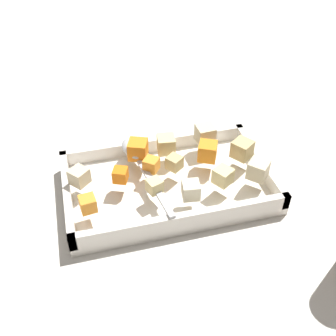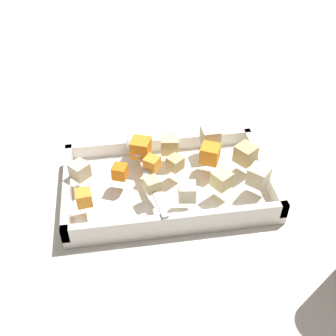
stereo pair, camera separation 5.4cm
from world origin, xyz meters
name	(u,v)px [view 1 (the left image)]	position (x,y,z in m)	size (l,w,h in m)	color
ground_plane	(165,194)	(0.00, 0.00, 0.00)	(4.00, 4.00, 0.00)	beige
baking_dish	(168,185)	(0.01, 0.01, 0.01)	(0.35, 0.21, 0.04)	white
carrot_chunk_corner_nw	(151,165)	(-0.02, 0.02, 0.05)	(0.02, 0.02, 0.02)	orange
carrot_chunk_far_right	(138,149)	(-0.03, 0.06, 0.06)	(0.03, 0.03, 0.03)	orange
carrot_chunk_mid_left	(208,151)	(0.08, 0.03, 0.06)	(0.03, 0.03, 0.03)	orange
carrot_chunk_corner_sw	(88,204)	(-0.13, -0.05, 0.05)	(0.02, 0.02, 0.02)	orange
carrot_chunk_back_center	(120,175)	(-0.07, 0.01, 0.05)	(0.02, 0.02, 0.02)	orange
potato_chunk_near_right	(223,176)	(0.09, -0.04, 0.06)	(0.03, 0.03, 0.03)	#E0CC89
potato_chunk_near_left	(191,190)	(0.03, -0.06, 0.06)	(0.03, 0.03, 0.03)	beige
potato_chunk_far_left	(258,170)	(0.15, -0.04, 0.06)	(0.03, 0.03, 0.03)	beige
potato_chunk_front_center	(242,149)	(0.14, 0.02, 0.06)	(0.03, 0.03, 0.03)	tan
potato_chunk_center	(79,176)	(-0.14, 0.02, 0.06)	(0.03, 0.03, 0.03)	beige
potato_chunk_heap_top	(205,134)	(0.09, 0.08, 0.06)	(0.03, 0.03, 0.03)	beige
potato_chunk_heap_side	(174,163)	(0.02, 0.01, 0.05)	(0.02, 0.02, 0.02)	tan
potato_chunk_near_spoon	(155,186)	(-0.02, -0.03, 0.05)	(0.02, 0.02, 0.02)	#E0CC89
potato_chunk_mid_right	(166,144)	(0.02, 0.06, 0.06)	(0.03, 0.03, 0.03)	#E0CC89
serving_spoon	(136,153)	(-0.04, 0.06, 0.05)	(0.06, 0.21, 0.02)	silver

